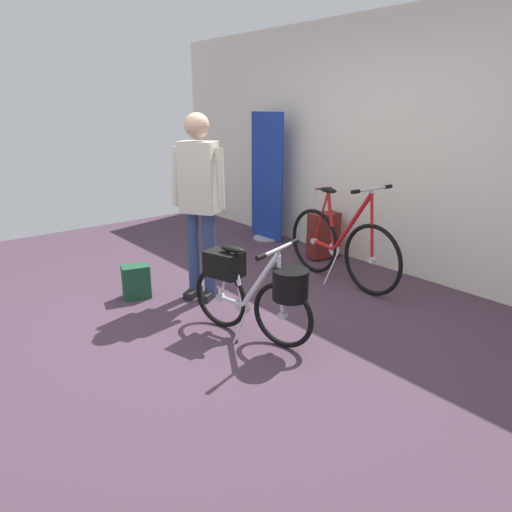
% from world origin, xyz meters
% --- Properties ---
extents(ground_plane, '(7.55, 7.55, 0.00)m').
position_xyz_m(ground_plane, '(0.00, 0.00, 0.00)').
color(ground_plane, '#473342').
extents(back_wall, '(7.55, 0.10, 2.64)m').
position_xyz_m(back_wall, '(0.00, 2.29, 1.32)').
color(back_wall, silver).
rests_on(back_wall, ground_plane).
extents(floor_banner_stand, '(0.60, 0.36, 1.65)m').
position_xyz_m(floor_banner_stand, '(-1.65, 1.98, 0.74)').
color(floor_banner_stand, '#B7B7BC').
rests_on(floor_banner_stand, ground_plane).
extents(folding_bike_foreground, '(1.07, 0.53, 0.78)m').
position_xyz_m(folding_bike_foreground, '(0.43, 0.09, 0.41)').
color(folding_bike_foreground, black).
rests_on(folding_bike_foreground, ground_plane).
extents(display_bike_left, '(1.48, 0.53, 1.02)m').
position_xyz_m(display_bike_left, '(0.05, 1.51, 0.38)').
color(display_bike_left, black).
rests_on(display_bike_left, ground_plane).
extents(visitor_near_wall, '(0.46, 0.38, 1.67)m').
position_xyz_m(visitor_near_wall, '(-0.54, 0.24, 0.96)').
color(visitor_near_wall, navy).
rests_on(visitor_near_wall, ground_plane).
extents(rolling_suitcase, '(0.24, 0.38, 0.83)m').
position_xyz_m(rolling_suitcase, '(-0.59, 1.96, 0.28)').
color(rolling_suitcase, maroon).
rests_on(rolling_suitcase, ground_plane).
extents(backpack_on_floor, '(0.25, 0.28, 0.31)m').
position_xyz_m(backpack_on_floor, '(-0.90, -0.26, 0.15)').
color(backpack_on_floor, '#19472D').
rests_on(backpack_on_floor, ground_plane).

